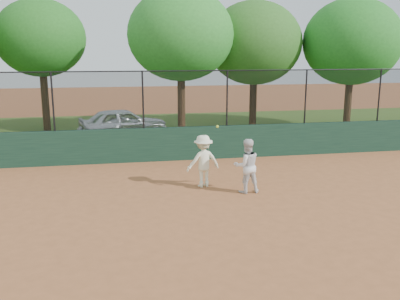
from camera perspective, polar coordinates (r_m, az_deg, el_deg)
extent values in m
plane|color=#A35D34|center=(10.37, -2.13, -9.30)|extent=(80.00, 80.00, 0.00)
cube|color=#1A3A28|center=(15.92, -5.36, 0.72)|extent=(26.00, 0.20, 1.20)
cube|color=#325219|center=(21.91, -6.80, 2.38)|extent=(36.00, 12.00, 0.01)
imported|color=silver|center=(20.45, -9.80, 3.45)|extent=(4.22, 2.53, 1.35)
imported|color=silver|center=(12.36, 5.98, -2.03)|extent=(0.76, 0.61, 1.52)
imported|color=white|center=(12.81, 0.41, -1.42)|extent=(1.08, 0.75, 1.52)
sphere|color=#BED02E|center=(12.45, 2.23, 3.02)|extent=(0.08, 0.08, 0.08)
cube|color=black|center=(15.67, -5.48, 6.45)|extent=(26.00, 0.02, 2.00)
cylinder|color=black|center=(15.60, -5.55, 10.03)|extent=(26.00, 0.04, 0.04)
cylinder|color=black|center=(15.75, -18.33, 5.90)|extent=(0.06, 0.06, 2.00)
cylinder|color=black|center=(15.64, -7.31, 6.39)|extent=(0.06, 0.06, 2.00)
cylinder|color=black|center=(16.09, 3.48, 6.65)|extent=(0.06, 0.06, 2.00)
cylinder|color=black|center=(17.07, 13.37, 6.67)|extent=(0.06, 0.06, 2.00)
cylinder|color=black|center=(18.48, 21.96, 6.54)|extent=(0.06, 0.06, 2.00)
cylinder|color=#473018|center=(23.12, -19.19, 5.82)|extent=(0.36, 0.36, 2.81)
ellipsoid|color=#1F5C1A|center=(23.00, -19.75, 13.35)|extent=(4.23, 3.85, 3.65)
cylinder|color=#442B18|center=(20.84, -2.39, 5.68)|extent=(0.36, 0.36, 2.71)
ellipsoid|color=#277424|center=(20.69, -2.47, 14.53)|extent=(4.80, 4.36, 4.15)
cylinder|color=#3C2514|center=(22.71, 6.79, 5.80)|extent=(0.36, 0.36, 2.41)
ellipsoid|color=#2A5A1D|center=(22.56, 6.99, 13.44)|extent=(4.70, 4.28, 4.06)
cylinder|color=#442B18|center=(23.78, 18.38, 5.55)|extent=(0.36, 0.36, 2.40)
ellipsoid|color=#1F681D|center=(23.63, 18.91, 12.98)|extent=(4.87, 4.43, 4.21)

